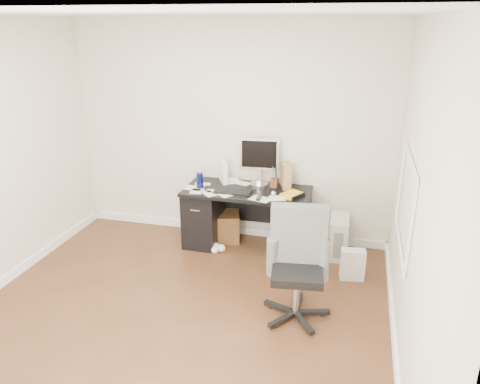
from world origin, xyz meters
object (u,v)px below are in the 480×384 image
object	(u,v)px
office_chair	(297,267)
keyboard	(232,192)
pc_tower	(339,236)
lcd_monitor	(259,162)
wicker_basket	(225,226)
desk	(247,217)

from	to	relation	value
office_chair	keyboard	bearing A→B (deg)	121.43
pc_tower	office_chair	bearing A→B (deg)	-104.56
office_chair	pc_tower	size ratio (longest dim) A/B	2.24
keyboard	office_chair	world-z (taller)	office_chair
lcd_monitor	pc_tower	distance (m)	1.30
pc_tower	wicker_basket	distance (m)	1.43
wicker_basket	pc_tower	bearing A→B (deg)	-2.35
lcd_monitor	office_chair	bearing A→B (deg)	-70.60
keyboard	office_chair	bearing A→B (deg)	-54.00
pc_tower	wicker_basket	size ratio (longest dim) A/B	1.33
lcd_monitor	office_chair	world-z (taller)	lcd_monitor
desk	keyboard	world-z (taller)	keyboard
lcd_monitor	wicker_basket	size ratio (longest dim) A/B	1.66
lcd_monitor	keyboard	bearing A→B (deg)	-129.39
keyboard	pc_tower	bearing A→B (deg)	6.94
keyboard	desk	bearing A→B (deg)	45.21
lcd_monitor	office_chair	distance (m)	1.75
keyboard	pc_tower	distance (m)	1.37
pc_tower	wicker_basket	world-z (taller)	pc_tower
office_chair	wicker_basket	xyz separation A→B (m)	(-1.11, 1.44, -0.35)
keyboard	office_chair	distance (m)	1.51
office_chair	lcd_monitor	bearing A→B (deg)	107.26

